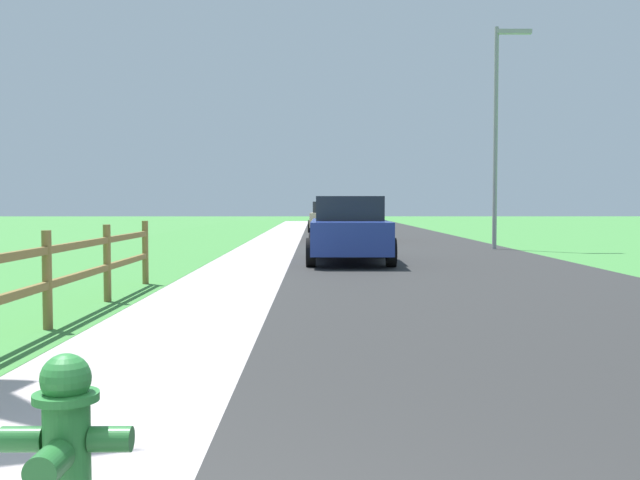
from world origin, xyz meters
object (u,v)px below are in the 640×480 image
at_px(fire_hydrant, 66,447).
at_px(parked_car_red, 351,221).
at_px(parked_car_beige, 330,217).
at_px(parked_suv_blue, 349,230).
at_px(street_lamp, 499,119).

xyz_separation_m(fire_hydrant, parked_car_red, (2.47, 25.93, 0.35)).
distance_m(parked_car_red, parked_car_beige, 9.56).
relative_size(parked_suv_blue, street_lamp, 0.67).
bearing_deg(parked_car_beige, street_lamp, -71.41).
height_order(parked_suv_blue, parked_car_beige, parked_suv_blue).
relative_size(fire_hydrant, parked_car_red, 0.18).
distance_m(parked_suv_blue, parked_car_red, 10.81).
xyz_separation_m(fire_hydrant, parked_suv_blue, (1.88, 15.14, 0.39)).
height_order(parked_car_beige, street_lamp, street_lamp).
bearing_deg(fire_hydrant, parked_suv_blue, 82.92).
distance_m(parked_suv_blue, parked_car_beige, 20.32).
bearing_deg(fire_hydrant, parked_car_red, 84.56).
bearing_deg(parked_car_beige, parked_car_red, -85.79).
distance_m(fire_hydrant, parked_car_red, 26.05).
distance_m(fire_hydrant, parked_suv_blue, 15.26).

